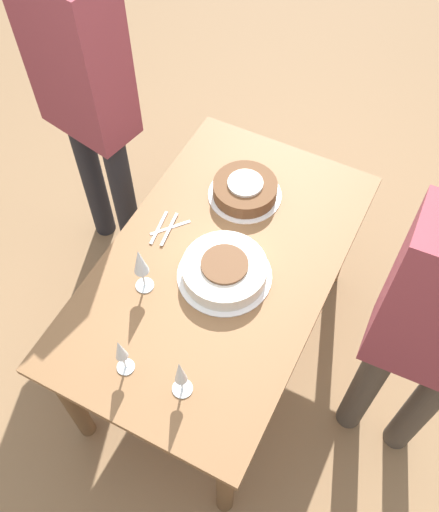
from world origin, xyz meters
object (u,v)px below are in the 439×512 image
at_px(wine_glass_near, 180,373).
at_px(person_cutting, 83,85).
at_px(wine_glass_far, 120,351).
at_px(cake_center_white, 225,270).
at_px(wine_glass_extra, 140,263).
at_px(cake_front_chocolate, 245,189).

height_order(wine_glass_near, person_cutting, person_cutting).
height_order(wine_glass_far, person_cutting, person_cutting).
xyz_separation_m(cake_center_white, wine_glass_extra, (0.17, -0.24, 0.12)).
distance_m(wine_glass_near, wine_glass_extra, 0.43).
bearing_deg(wine_glass_near, person_cutting, -132.73).
distance_m(cake_center_white, wine_glass_extra, 0.32).
distance_m(cake_front_chocolate, wine_glass_far, 0.88).
bearing_deg(person_cutting, wine_glass_near, -31.45).
height_order(cake_center_white, person_cutting, person_cutting).
relative_size(cake_center_white, person_cutting, 0.21).
distance_m(wine_glass_far, person_cutting, 1.13).
bearing_deg(wine_glass_far, cake_center_white, 164.58).
bearing_deg(wine_glass_near, cake_front_chocolate, -168.15).
relative_size(cake_front_chocolate, person_cutting, 0.18).
xyz_separation_m(cake_center_white, person_cutting, (-0.38, -0.84, 0.26)).
bearing_deg(wine_glass_extra, wine_glass_far, 19.84).
bearing_deg(person_cutting, cake_front_chocolate, 12.07).
relative_size(wine_glass_near, wine_glass_far, 1.06).
height_order(cake_center_white, cake_front_chocolate, cake_center_white).
xyz_separation_m(cake_front_chocolate, person_cutting, (0.01, -0.73, 0.27)).
height_order(wine_glass_near, wine_glass_extra, wine_glass_extra).
distance_m(cake_front_chocolate, wine_glass_extra, 0.59).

